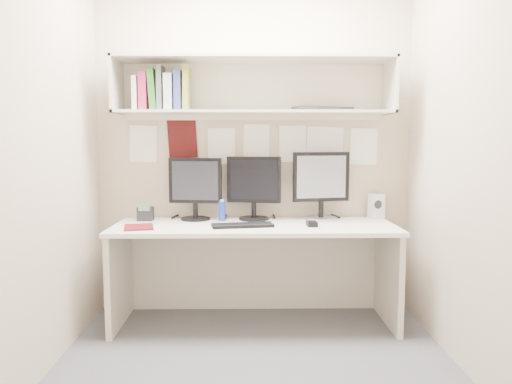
{
  "coord_description": "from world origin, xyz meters",
  "views": [
    {
      "loc": [
        -0.04,
        -2.87,
        1.33
      ],
      "look_at": [
        0.01,
        0.35,
        0.99
      ],
      "focal_mm": 35.0,
      "sensor_mm": 36.0,
      "label": 1
    }
  ],
  "objects_px": {
    "desk": "(255,274)",
    "desk_phone": "(146,213)",
    "monitor_right": "(321,183)",
    "monitor_center": "(254,185)",
    "monitor_left": "(195,186)",
    "maroon_notebook": "(139,227)",
    "keyboard": "(243,225)",
    "speaker": "(376,206)"
  },
  "relations": [
    {
      "from": "speaker",
      "to": "desk",
      "type": "bearing_deg",
      "value": 175.48
    },
    {
      "from": "monitor_right",
      "to": "desk_phone",
      "type": "relative_size",
      "value": 3.8
    },
    {
      "from": "monitor_right",
      "to": "speaker",
      "type": "xyz_separation_m",
      "value": [
        0.43,
        0.05,
        -0.18
      ]
    },
    {
      "from": "monitor_left",
      "to": "keyboard",
      "type": "bearing_deg",
      "value": -34.11
    },
    {
      "from": "desk_phone",
      "to": "maroon_notebook",
      "type": "bearing_deg",
      "value": -84.19
    },
    {
      "from": "keyboard",
      "to": "speaker",
      "type": "distance_m",
      "value": 1.09
    },
    {
      "from": "maroon_notebook",
      "to": "monitor_right",
      "type": "bearing_deg",
      "value": 2.84
    },
    {
      "from": "desk",
      "to": "maroon_notebook",
      "type": "xyz_separation_m",
      "value": [
        -0.79,
        -0.14,
        0.37
      ]
    },
    {
      "from": "monitor_right",
      "to": "speaker",
      "type": "bearing_deg",
      "value": -5.28
    },
    {
      "from": "monitor_left",
      "to": "speaker",
      "type": "xyz_separation_m",
      "value": [
        1.38,
        0.05,
        -0.16
      ]
    },
    {
      "from": "desk",
      "to": "keyboard",
      "type": "height_order",
      "value": "keyboard"
    },
    {
      "from": "desk_phone",
      "to": "monitor_right",
      "type": "bearing_deg",
      "value": 4.05
    },
    {
      "from": "maroon_notebook",
      "to": "speaker",
      "type": "bearing_deg",
      "value": 0.53
    },
    {
      "from": "desk",
      "to": "monitor_left",
      "type": "bearing_deg",
      "value": 153.64
    },
    {
      "from": "monitor_center",
      "to": "desk_phone",
      "type": "relative_size",
      "value": 3.55
    },
    {
      "from": "desk",
      "to": "monitor_right",
      "type": "bearing_deg",
      "value": 23.42
    },
    {
      "from": "keyboard",
      "to": "maroon_notebook",
      "type": "bearing_deg",
      "value": 173.68
    },
    {
      "from": "monitor_center",
      "to": "monitor_left",
      "type": "bearing_deg",
      "value": -169.12
    },
    {
      "from": "speaker",
      "to": "desk_phone",
      "type": "relative_size",
      "value": 1.4
    },
    {
      "from": "monitor_left",
      "to": "monitor_center",
      "type": "height_order",
      "value": "monitor_center"
    },
    {
      "from": "monitor_center",
      "to": "desk_phone",
      "type": "distance_m",
      "value": 0.84
    },
    {
      "from": "monitor_center",
      "to": "maroon_notebook",
      "type": "distance_m",
      "value": 0.91
    },
    {
      "from": "desk",
      "to": "monitor_center",
      "type": "xyz_separation_m",
      "value": [
        -0.0,
        0.22,
        0.62
      ]
    },
    {
      "from": "desk",
      "to": "desk_phone",
      "type": "relative_size",
      "value": 14.93
    },
    {
      "from": "desk",
      "to": "monitor_left",
      "type": "height_order",
      "value": "monitor_left"
    },
    {
      "from": "monitor_center",
      "to": "maroon_notebook",
      "type": "xyz_separation_m",
      "value": [
        -0.79,
        -0.36,
        -0.25
      ]
    },
    {
      "from": "desk",
      "to": "monitor_right",
      "type": "height_order",
      "value": "monitor_right"
    },
    {
      "from": "desk",
      "to": "monitor_left",
      "type": "xyz_separation_m",
      "value": [
        -0.44,
        0.22,
        0.62
      ]
    },
    {
      "from": "monitor_right",
      "to": "desk_phone",
      "type": "xyz_separation_m",
      "value": [
        -1.32,
        -0.04,
        -0.22
      ]
    },
    {
      "from": "monitor_right",
      "to": "speaker",
      "type": "relative_size",
      "value": 2.71
    },
    {
      "from": "desk",
      "to": "speaker",
      "type": "xyz_separation_m",
      "value": [
        0.94,
        0.27,
        0.46
      ]
    },
    {
      "from": "monitor_right",
      "to": "keyboard",
      "type": "distance_m",
      "value": 0.72
    },
    {
      "from": "keyboard",
      "to": "maroon_notebook",
      "type": "height_order",
      "value": "keyboard"
    },
    {
      "from": "monitor_right",
      "to": "desk",
      "type": "bearing_deg",
      "value": -167.92
    },
    {
      "from": "speaker",
      "to": "desk_phone",
      "type": "height_order",
      "value": "speaker"
    },
    {
      "from": "monitor_right",
      "to": "maroon_notebook",
      "type": "relative_size",
      "value": 2.17
    },
    {
      "from": "maroon_notebook",
      "to": "monitor_center",
      "type": "bearing_deg",
      "value": 11.84
    },
    {
      "from": "keyboard",
      "to": "maroon_notebook",
      "type": "xyz_separation_m",
      "value": [
        -0.71,
        -0.04,
        -0.0
      ]
    },
    {
      "from": "speaker",
      "to": "desk_phone",
      "type": "bearing_deg",
      "value": 162.45
    },
    {
      "from": "monitor_right",
      "to": "maroon_notebook",
      "type": "xyz_separation_m",
      "value": [
        -1.3,
        -0.36,
        -0.27
      ]
    },
    {
      "from": "desk",
      "to": "monitor_right",
      "type": "xyz_separation_m",
      "value": [
        0.51,
        0.22,
        0.64
      ]
    },
    {
      "from": "desk",
      "to": "monitor_center",
      "type": "height_order",
      "value": "monitor_center"
    }
  ]
}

